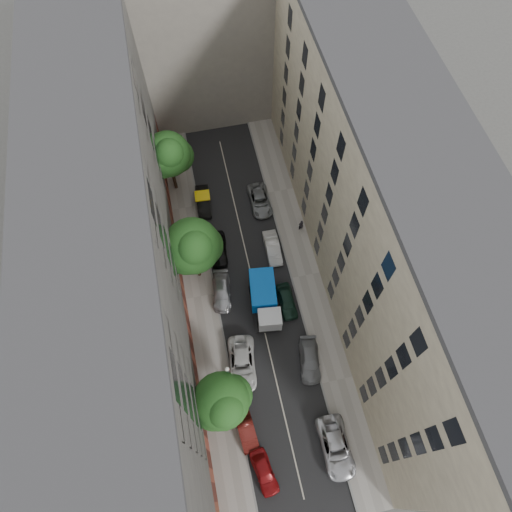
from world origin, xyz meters
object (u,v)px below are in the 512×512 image
object	(u,v)px
car_right_2	(287,301)
tree_far	(169,156)
lamp_post	(229,377)
car_right_1	(310,360)
car_right_4	(260,201)
tree_near	(223,402)
tarp_truck	(265,299)
car_left_1	(246,428)
pedestrian	(301,225)
tree_mid	(194,248)
car_left_3	(222,292)
car_left_5	(203,201)
car_right_0	(336,447)
car_left_2	(242,364)
car_left_4	(219,249)
car_left_0	(264,472)
car_right_3	(273,248)

from	to	relation	value
car_right_2	tree_far	distance (m)	19.37
lamp_post	car_right_1	bearing A→B (deg)	5.96
car_right_4	tree_near	distance (m)	23.21
tarp_truck	car_left_1	size ratio (longest dim) A/B	1.51
pedestrian	tree_mid	bearing A→B (deg)	9.35
car_left_1	car_left_3	world-z (taller)	car_left_1
car_left_1	car_left_5	size ratio (longest dim) A/B	0.96
car_right_0	tree_far	size ratio (longest dim) A/B	0.65
car_left_2	car_right_4	bearing A→B (deg)	80.10
tree_near	tree_far	size ratio (longest dim) A/B	0.89
tarp_truck	car_right_4	xyz separation A→B (m)	(2.20, 12.04, -0.85)
car_left_2	car_right_0	world-z (taller)	car_left_2
car_right_4	pedestrian	xyz separation A→B (m)	(3.60, -4.28, 0.31)
car_left_4	car_left_0	bearing A→B (deg)	-84.42
car_left_3	car_right_0	size ratio (longest dim) A/B	0.82
car_right_0	tree_near	world-z (taller)	tree_near
car_left_5	car_right_0	world-z (taller)	car_right_0
car_right_2	car_left_3	bearing A→B (deg)	158.51
pedestrian	tree_near	bearing A→B (deg)	50.18
tarp_truck	car_left_1	world-z (taller)	tarp_truck
car_left_4	car_right_3	distance (m)	5.70
car_right_4	tree_far	world-z (taller)	tree_far
car_left_1	pedestrian	size ratio (longest dim) A/B	2.53
car_left_4	car_left_5	bearing A→B (deg)	100.95
car_right_1	pedestrian	world-z (taller)	pedestrian
car_right_4	pedestrian	size ratio (longest dim) A/B	2.90
car_right_0	lamp_post	bearing A→B (deg)	138.84
car_right_2	car_right_4	xyz separation A→B (m)	(0.00, 12.40, -0.02)
car_left_2	tree_mid	size ratio (longest dim) A/B	0.61
car_right_1	tree_near	bearing A→B (deg)	-151.83
car_left_0	tree_near	bearing A→B (deg)	102.81
car_left_2	car_left_5	bearing A→B (deg)	99.57
tarp_truck	lamp_post	size ratio (longest dim) A/B	0.86
car_right_2	tree_mid	bearing A→B (deg)	147.99
car_right_3	car_left_3	bearing A→B (deg)	-147.12
car_left_0	car_left_4	distance (m)	21.75
tarp_truck	car_right_3	size ratio (longest dim) A/B	1.49
car_right_1	tree_mid	size ratio (longest dim) A/B	0.50
car_right_4	lamp_post	bearing A→B (deg)	-109.67
car_left_3	car_right_0	distance (m)	17.77
tree_near	car_left_0	bearing A→B (deg)	-67.75
tarp_truck	car_left_1	bearing A→B (deg)	-103.44
car_left_3	car_left_5	xyz separation A→B (m)	(-0.05, 11.19, 0.06)
car_left_4	tree_far	world-z (taller)	tree_far
car_left_2	car_left_3	distance (m)	7.62
car_left_1	pedestrian	world-z (taller)	pedestrian
tree_mid	car_right_3	bearing A→B (deg)	9.04
car_left_5	tree_mid	world-z (taller)	tree_mid
car_right_2	car_right_4	distance (m)	12.40
tarp_truck	tree_mid	xyz separation A→B (m)	(-5.74, 4.58, 4.54)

